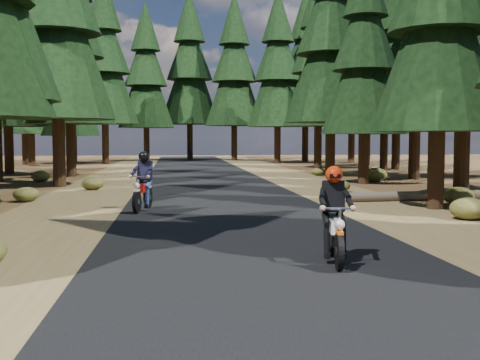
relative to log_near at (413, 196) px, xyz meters
name	(u,v)px	position (x,y,z in m)	size (l,w,h in m)	color
ground	(248,238)	(-6.32, -6.75, -0.16)	(120.00, 120.00, 0.00)	#412B17
road	(227,209)	(-6.32, -1.75, -0.15)	(6.00, 100.00, 0.01)	black
shoulder_l	(64,212)	(-10.92, -1.75, -0.16)	(3.20, 100.00, 0.01)	brown
shoulder_r	(381,207)	(-1.72, -1.75, -0.16)	(3.20, 100.00, 0.01)	brown
pine_forest	(201,31)	(-6.34, 14.29, 7.73)	(34.59, 55.08, 16.32)	black
log_near	(413,196)	(0.00, 0.00, 0.00)	(0.32, 0.32, 4.84)	#4C4233
understory_shrubs	(269,193)	(-4.78, 0.22, 0.11)	(16.74, 29.35, 0.67)	#474C1E
rider_lead	(335,231)	(-5.21, -9.41, 0.38)	(0.78, 1.85, 1.60)	silver
rider_follow	(143,191)	(-8.72, -1.85, 0.40)	(0.95, 1.96, 1.68)	#990F0A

